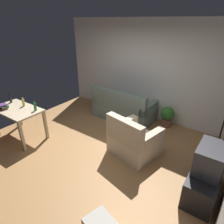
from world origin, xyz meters
TOP-DOWN VIEW (x-y plane):
  - ground_plane at (0.00, 0.00)m, footprint 5.20×4.40m
  - wall_rear at (0.00, 2.20)m, footprint 5.20×0.10m
  - couch at (-0.29, 1.59)m, footprint 1.71×0.84m
  - tv_stand at (2.25, 0.12)m, footprint 0.44×1.10m
  - tv at (2.25, 0.12)m, footprint 0.41×0.60m
  - desk at (-1.80, -0.67)m, footprint 1.21×0.72m
  - potted_plant at (0.91, 1.90)m, footprint 0.36×0.36m
  - armchair at (0.76, 0.35)m, footprint 1.05×1.00m
  - bottle_dark at (-2.27, -0.54)m, footprint 0.06×0.06m
  - bottle_squat at (-1.81, -0.48)m, footprint 0.06×0.06m
  - bottle_green at (-1.36, -0.47)m, footprint 0.06×0.06m
  - book_stack at (-2.05, -0.85)m, footprint 0.25×0.21m

SIDE VIEW (x-z plane):
  - ground_plane at x=0.00m, z-range -0.02..0.00m
  - tv_stand at x=2.25m, z-range 0.00..0.48m
  - couch at x=-0.29m, z-range -0.15..0.77m
  - armchair at x=0.76m, z-range -0.14..0.78m
  - potted_plant at x=0.91m, z-range 0.05..0.62m
  - desk at x=-1.80m, z-range 0.27..1.03m
  - tv at x=2.25m, z-range 0.48..0.92m
  - book_stack at x=-2.05m, z-range 0.76..0.88m
  - bottle_squat at x=-1.81m, z-range 0.74..0.96m
  - bottle_green at x=-1.36m, z-range 0.74..0.96m
  - bottle_dark at x=-2.27m, z-range 0.74..1.02m
  - wall_rear at x=0.00m, z-range 0.00..2.70m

